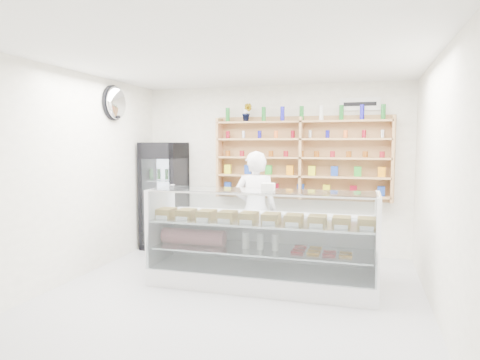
% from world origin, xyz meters
% --- Properties ---
extents(room, '(5.00, 5.00, 5.00)m').
position_xyz_m(room, '(0.00, 0.00, 1.40)').
color(room, '#ADADB2').
rests_on(room, ground).
extents(display_counter, '(2.87, 0.86, 1.25)m').
position_xyz_m(display_counter, '(0.25, 0.63, 0.35)').
color(display_counter, white).
rests_on(display_counter, floor).
extents(shop_worker, '(0.68, 0.50, 1.73)m').
position_xyz_m(shop_worker, '(-0.01, 1.36, 0.86)').
color(shop_worker, silver).
rests_on(shop_worker, floor).
extents(drinks_cooler, '(0.68, 0.66, 1.85)m').
position_xyz_m(drinks_cooler, '(-1.85, 2.13, 0.93)').
color(drinks_cooler, black).
rests_on(drinks_cooler, floor).
extents(wall_shelving, '(2.84, 0.28, 1.33)m').
position_xyz_m(wall_shelving, '(0.50, 2.34, 1.59)').
color(wall_shelving, tan).
rests_on(wall_shelving, back_wall).
extents(potted_plant, '(0.17, 0.14, 0.30)m').
position_xyz_m(potted_plant, '(-0.41, 2.34, 2.34)').
color(potted_plant, '#1E6626').
rests_on(potted_plant, wall_shelving).
extents(security_mirror, '(0.15, 0.50, 0.50)m').
position_xyz_m(security_mirror, '(-2.17, 1.20, 2.45)').
color(security_mirror, silver).
rests_on(security_mirror, left_wall).
extents(wall_sign, '(0.62, 0.03, 0.20)m').
position_xyz_m(wall_sign, '(1.40, 2.47, 2.45)').
color(wall_sign, white).
rests_on(wall_sign, back_wall).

